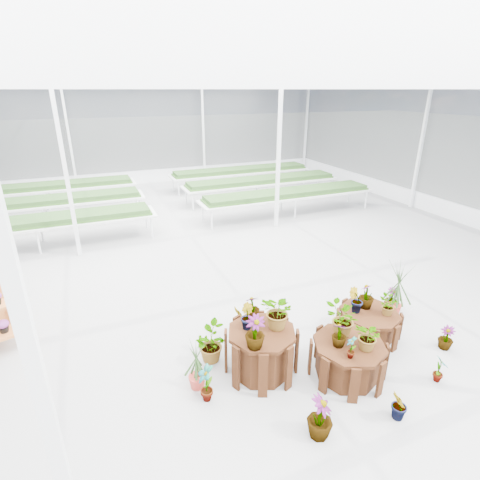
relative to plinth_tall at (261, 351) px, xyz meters
name	(u,v)px	position (x,y,z in m)	size (l,w,h in m)	color
ground_plane	(237,305)	(0.38, 1.96, -0.38)	(24.00, 24.00, 0.00)	gray
greenhouse_shell	(237,202)	(0.38, 1.96, 1.87)	(18.00, 24.00, 4.50)	white
steel_frame	(237,202)	(0.38, 1.96, 1.87)	(18.00, 24.00, 4.50)	silver
nursery_benches	(164,199)	(0.38, 9.16, 0.04)	(16.00, 7.00, 0.84)	silver
plinth_tall	(261,351)	(0.00, 0.00, 0.00)	(1.11, 1.11, 0.76)	#371A0B
plinth_mid	(347,359)	(1.20, -0.60, -0.08)	(1.15, 1.15, 0.60)	#371A0B
plinth_low	(368,324)	(2.20, 0.10, -0.13)	(1.10, 1.10, 0.50)	#371A0B
nursery_plants	(308,327)	(0.84, -0.01, 0.23)	(4.64, 2.94, 1.34)	#27441D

